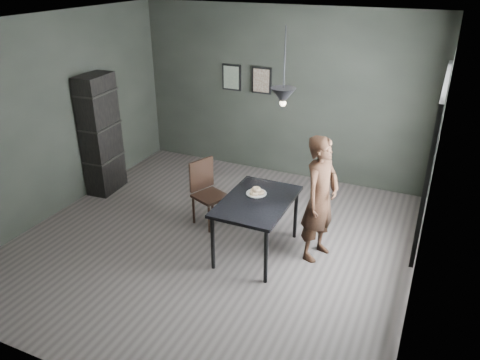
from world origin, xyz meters
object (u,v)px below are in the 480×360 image
at_px(cafe_table, 257,206).
at_px(pendant_lamp, 283,96).
at_px(white_plate, 256,194).
at_px(shelf_unit, 101,135).
at_px(wood_chair, 206,188).
at_px(woman, 320,199).

bearing_deg(cafe_table, pendant_lamp, 21.80).
relative_size(cafe_table, white_plate, 5.22).
distance_m(shelf_unit, pendant_lamp, 3.41).
bearing_deg(cafe_table, wood_chair, 155.29).
distance_m(cafe_table, shelf_unit, 3.01).
bearing_deg(shelf_unit, pendant_lamp, -14.73).
bearing_deg(wood_chair, pendant_lamp, 7.19).
distance_m(white_plate, pendant_lamp, 1.33).
xyz_separation_m(shelf_unit, pendant_lamp, (3.17, -0.58, 1.11)).
distance_m(wood_chair, shelf_unit, 2.04).
relative_size(wood_chair, shelf_unit, 0.49).
bearing_deg(wood_chair, white_plate, 4.17).
bearing_deg(woman, pendant_lamp, 124.41).
bearing_deg(shelf_unit, cafe_table, -17.48).
bearing_deg(white_plate, shelf_unit, 169.23).
bearing_deg(woman, wood_chair, 100.34).
bearing_deg(cafe_table, woman, 19.27).
height_order(white_plate, pendant_lamp, pendant_lamp).
height_order(white_plate, wood_chair, wood_chair).
bearing_deg(woman, white_plate, 114.81).
relative_size(white_plate, wood_chair, 0.25).
relative_size(white_plate, woman, 0.14).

